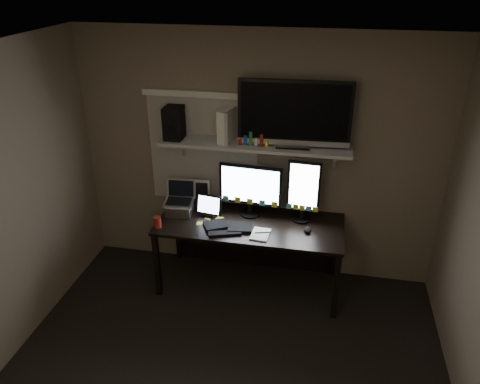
% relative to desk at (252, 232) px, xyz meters
% --- Properties ---
extents(ceiling, '(3.60, 3.60, 0.00)m').
position_rel_desk_xyz_m(ceiling, '(0.00, -1.55, 1.95)').
color(ceiling, silver).
rests_on(ceiling, back_wall).
extents(back_wall, '(3.60, 0.00, 3.60)m').
position_rel_desk_xyz_m(back_wall, '(0.00, 0.25, 0.70)').
color(back_wall, '#776555').
rests_on(back_wall, floor).
extents(window_blinds, '(1.10, 0.02, 1.10)m').
position_rel_desk_xyz_m(window_blinds, '(-0.55, 0.24, 0.75)').
color(window_blinds, beige).
rests_on(window_blinds, back_wall).
extents(desk, '(1.80, 0.75, 0.73)m').
position_rel_desk_xyz_m(desk, '(0.00, 0.00, 0.00)').
color(desk, black).
rests_on(desk, floor).
extents(wall_shelf, '(1.80, 0.35, 0.03)m').
position_rel_desk_xyz_m(wall_shelf, '(0.00, 0.08, 0.91)').
color(wall_shelf, '#B4B4AF').
rests_on(wall_shelf, back_wall).
extents(monitor_landscape, '(0.63, 0.11, 0.55)m').
position_rel_desk_xyz_m(monitor_landscape, '(-0.03, 0.05, 0.45)').
color(monitor_landscape, black).
rests_on(monitor_landscape, desk).
extents(monitor_portrait, '(0.32, 0.08, 0.63)m').
position_rel_desk_xyz_m(monitor_portrait, '(0.49, 0.03, 0.49)').
color(monitor_portrait, black).
rests_on(monitor_portrait, desk).
extents(keyboard, '(0.50, 0.32, 0.03)m').
position_rel_desk_xyz_m(keyboard, '(-0.19, -0.25, 0.19)').
color(keyboard, black).
rests_on(keyboard, desk).
extents(mouse, '(0.08, 0.12, 0.04)m').
position_rel_desk_xyz_m(mouse, '(0.56, -0.17, 0.20)').
color(mouse, black).
rests_on(mouse, desk).
extents(notepad, '(0.18, 0.24, 0.01)m').
position_rel_desk_xyz_m(notepad, '(0.13, -0.32, 0.18)').
color(notepad, white).
rests_on(notepad, desk).
extents(tablet, '(0.28, 0.15, 0.23)m').
position_rel_desk_xyz_m(tablet, '(-0.42, -0.06, 0.29)').
color(tablet, black).
rests_on(tablet, desk).
extents(file_sorter, '(0.25, 0.14, 0.30)m').
position_rel_desk_xyz_m(file_sorter, '(-0.60, 0.10, 0.33)').
color(file_sorter, black).
rests_on(file_sorter, desk).
extents(laptop, '(0.31, 0.26, 0.33)m').
position_rel_desk_xyz_m(laptop, '(-0.73, -0.08, 0.34)').
color(laptop, silver).
rests_on(laptop, desk).
extents(cup, '(0.08, 0.08, 0.11)m').
position_rel_desk_xyz_m(cup, '(-0.85, -0.37, 0.23)').
color(cup, maroon).
rests_on(cup, desk).
extents(sticky_notes, '(0.29, 0.22, 0.00)m').
position_rel_desk_xyz_m(sticky_notes, '(-0.37, -0.18, 0.18)').
color(sticky_notes, yellow).
rests_on(sticky_notes, desk).
extents(tv, '(1.03, 0.23, 0.61)m').
position_rel_desk_xyz_m(tv, '(0.36, 0.07, 1.23)').
color(tv, black).
rests_on(tv, wall_shelf).
extents(game_console, '(0.14, 0.27, 0.31)m').
position_rel_desk_xyz_m(game_console, '(-0.27, 0.10, 1.08)').
color(game_console, silver).
rests_on(game_console, wall_shelf).
extents(speaker, '(0.17, 0.21, 0.31)m').
position_rel_desk_xyz_m(speaker, '(-0.78, 0.06, 1.08)').
color(speaker, black).
rests_on(speaker, wall_shelf).
extents(bottles, '(0.20, 0.08, 0.13)m').
position_rel_desk_xyz_m(bottles, '(-0.00, 0.01, 0.99)').
color(bottles, '#A50F0C').
rests_on(bottles, wall_shelf).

